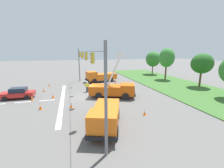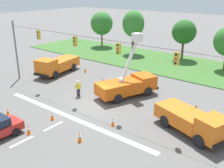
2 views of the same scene
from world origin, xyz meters
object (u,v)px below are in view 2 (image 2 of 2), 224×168
Objects in this scene: traffic_cone_mid_left at (52,116)px; traffic_cone_far_right at (8,111)px; traffic_cone_far_left at (102,79)px; tree_far_west at (102,23)px; traffic_cone_foreground_left at (29,130)px; traffic_cone_lane_edge_a at (196,106)px; utility_truck_support_near at (57,65)px; traffic_cone_mid_right at (113,122)px; utility_truck_bucket_lift at (128,84)px; tree_west at (133,24)px; tree_centre at (184,32)px; traffic_cone_foreground_right at (85,69)px; utility_truck_support_far at (193,121)px; road_worker at (78,87)px; traffic_cone_lane_edge_b at (80,137)px.

traffic_cone_mid_left is 4.40m from traffic_cone_far_right.
traffic_cone_mid_left is at bearing -73.61° from traffic_cone_far_left.
traffic_cone_mid_left is 1.26× the size of traffic_cone_far_left.
tree_far_west is at bearing 114.15° from traffic_cone_far_right.
traffic_cone_lane_edge_a is at bearing 55.98° from traffic_cone_foreground_left.
traffic_cone_mid_right is at bearing -23.73° from utility_truck_support_near.
tree_far_west is 0.95× the size of utility_truck_bucket_lift.
traffic_cone_lane_edge_a is at bearing -40.02° from tree_west.
traffic_cone_mid_right is (13.00, -21.91, -4.78)m from tree_west.
tree_centre is 8.07× the size of traffic_cone_foreground_right.
utility_truck_support_far reaches higher than road_worker.
traffic_cone_lane_edge_b is 8.38m from traffic_cone_far_right.
road_worker is 2.47× the size of traffic_cone_foreground_left.
road_worker is (6.24, -19.23, -4.14)m from tree_west.
traffic_cone_far_right is (-2.01, -7.00, -0.68)m from road_worker.
traffic_cone_foreground_right is at bearing 118.32° from traffic_cone_foreground_left.
tree_west is 22.96m from traffic_cone_lane_edge_a.
traffic_cone_mid_right is at bearing -44.85° from traffic_cone_far_left.
tree_far_west is at bearing 130.77° from traffic_cone_far_left.
utility_truck_bucket_lift is 11.80× the size of traffic_cone_far_left.
traffic_cone_foreground_left is (-9.99, -8.04, -0.77)m from utility_truck_support_far.
traffic_cone_lane_edge_b is (14.17, -9.86, -0.81)m from utility_truck_support_near.
tree_west is 12.45× the size of traffic_cone_far_left.
traffic_cone_foreground_left is at bearing -141.15° from utility_truck_support_far.
traffic_cone_far_left is at bearing -69.80° from tree_west.
traffic_cone_mid_left is at bearing -103.43° from utility_truck_bucket_lift.
traffic_cone_foreground_right is 13.77m from traffic_cone_mid_left.
traffic_cone_mid_left is at bearing -152.51° from traffic_cone_mid_right.
traffic_cone_lane_edge_b is at bearing -34.85° from utility_truck_support_near.
utility_truck_support_near is 20.55m from utility_truck_support_far.
tree_centre is (16.47, 0.37, -0.05)m from tree_far_west.
traffic_cone_far_left is at bearing -18.66° from traffic_cone_foreground_right.
utility_truck_support_far is at bearing 0.95° from road_worker.
traffic_cone_mid_left is (-2.02, -8.48, -0.93)m from utility_truck_bucket_lift.
traffic_cone_lane_edge_b is (4.34, -0.96, 0.03)m from traffic_cone_mid_left.
utility_truck_support_near is at bearing 118.50° from traffic_cone_far_right.
road_worker is (-2.12, -20.89, -3.40)m from tree_centre.
tree_west is at bearing 94.14° from traffic_cone_foreground_right.
traffic_cone_mid_right is (6.76, -2.67, -0.64)m from road_worker.
utility_truck_bucket_lift is 9.79× the size of traffic_cone_foreground_left.
utility_truck_bucket_lift reaches higher than traffic_cone_lane_edge_a.
traffic_cone_lane_edge_b is 1.34× the size of traffic_cone_far_left.
traffic_cone_foreground_right is 1.03× the size of traffic_cone_mid_left.
tree_centre is at bearing 78.73° from traffic_cone_far_left.
utility_truck_bucket_lift reaches higher than utility_truck_support_far.
tree_far_west is 9.09× the size of traffic_cone_mid_right.
utility_truck_support_near is 15.97m from traffic_cone_mid_right.
traffic_cone_mid_right is 9.78m from traffic_cone_far_right.
traffic_cone_far_left is (-13.43, 4.87, -0.84)m from utility_truck_support_far.
utility_truck_bucket_lift is at bearing 103.81° from traffic_cone_lane_edge_b.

